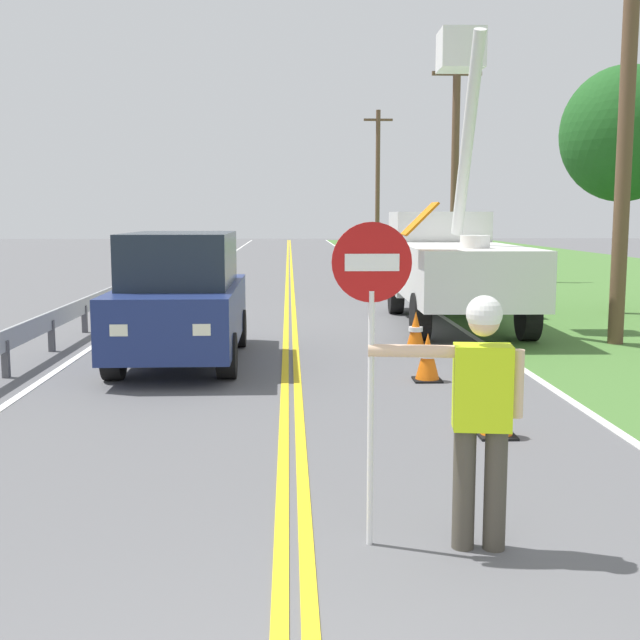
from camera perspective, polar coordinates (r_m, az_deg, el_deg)
The scene contains 16 objects.
centerline_yellow_left at distance 22.71m, azimuth -2.40°, elevation 1.51°, with size 0.11×110.00×0.01m, color yellow.
centerline_yellow_right at distance 22.71m, azimuth -1.94°, elevation 1.51°, with size 0.11×110.00×0.01m, color yellow.
edge_line_right at distance 23.00m, azimuth 6.84°, elevation 1.53°, with size 0.12×110.00×0.01m, color silver.
edge_line_left at distance 22.99m, azimuth -11.18°, elevation 1.44°, with size 0.12×110.00×0.01m, color silver.
flagger_worker at distance 5.73m, azimuth 11.41°, elevation -6.06°, with size 1.08×0.29×1.83m.
stop_sign_paddle at distance 5.58m, azimuth 3.70°, elevation 0.64°, with size 0.56×0.04×2.33m.
utility_bucket_truck at distance 17.78m, azimuth 9.42°, elevation 4.38°, with size 2.82×6.86×6.16m.
oncoming_suv_nearest at distance 13.10m, azimuth -9.88°, elevation 1.63°, with size 1.94×4.62×2.10m.
utility_pole_near at distance 15.79m, azimuth 21.14°, elevation 14.59°, with size 1.80×0.28×8.54m.
utility_pole_mid at distance 29.95m, azimuth 9.64°, elevation 10.89°, with size 1.80×0.28×8.04m.
utility_pole_far at distance 50.68m, azimuth 4.15°, elevation 10.01°, with size 1.80×0.28×8.86m.
traffic_cone_lead at distance 8.82m, azimuth 12.56°, elevation -6.04°, with size 0.40×0.40×0.70m.
traffic_cone_mid at distance 11.57m, azimuth 7.71°, elevation -2.71°, with size 0.40×0.40×0.70m.
traffic_cone_tail at distance 14.12m, azimuth 6.87°, elevation -0.85°, with size 0.40×0.40×0.70m.
guardrail_left_shoulder at distance 17.99m, azimuth -15.65°, elevation 1.31°, with size 0.10×32.00×0.71m.
roadside_tree_verge at distance 20.72m, azimuth 20.95°, elevation 12.27°, with size 3.00×3.00×5.90m.
Camera 1 is at (-0.03, -2.59, 2.37)m, focal length 44.67 mm.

